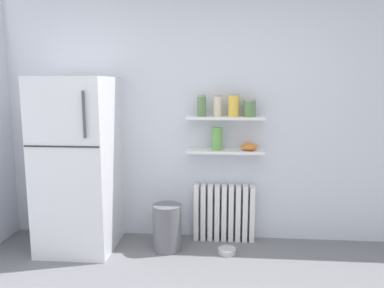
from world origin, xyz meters
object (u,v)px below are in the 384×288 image
(storage_jar_1, at_px, (218,106))
(vase, at_px, (217,139))
(storage_jar_0, at_px, (202,106))
(radiator, at_px, (224,213))
(storage_jar_2, at_px, (234,105))
(trash_bin, at_px, (167,227))
(refrigerator, at_px, (78,164))
(shelf_bowl, at_px, (249,147))
(pet_food_bowl, at_px, (227,251))
(storage_jar_3, at_px, (250,108))

(storage_jar_1, xyz_separation_m, vase, (-0.00, 0.00, -0.32))
(storage_jar_0, height_order, vase, storage_jar_0)
(storage_jar_1, bearing_deg, radiator, 21.19)
(storage_jar_2, relative_size, trash_bin, 0.49)
(refrigerator, distance_m, storage_jar_1, 1.46)
(radiator, relative_size, shelf_bowl, 3.72)
(refrigerator, distance_m, storage_jar_2, 1.60)
(shelf_bowl, bearing_deg, refrigerator, -171.73)
(storage_jar_0, xyz_separation_m, pet_food_bowl, (0.26, -0.29, -1.36))
(storage_jar_1, distance_m, vase, 0.32)
(trash_bin, bearing_deg, radiator, 27.34)
(storage_jar_3, distance_m, shelf_bowl, 0.38)
(vase, height_order, trash_bin, vase)
(shelf_bowl, bearing_deg, storage_jar_0, 180.00)
(shelf_bowl, distance_m, trash_bin, 1.12)
(storage_jar_3, bearing_deg, vase, 180.00)
(vase, bearing_deg, trash_bin, -151.58)
(storage_jar_3, bearing_deg, radiator, 172.64)
(pet_food_bowl, bearing_deg, storage_jar_3, 55.59)
(pet_food_bowl, bearing_deg, storage_jar_2, 81.05)
(radiator, xyz_separation_m, storage_jar_3, (0.23, -0.03, 1.07))
(vase, relative_size, pet_food_bowl, 1.31)
(vase, bearing_deg, storage_jar_2, 0.00)
(storage_jar_3, xyz_separation_m, vase, (-0.31, 0.00, -0.30))
(storage_jar_3, height_order, pet_food_bowl, storage_jar_3)
(refrigerator, height_order, storage_jar_3, refrigerator)
(storage_jar_0, bearing_deg, vase, 0.00)
(storage_jar_1, distance_m, pet_food_bowl, 1.39)
(storage_jar_0, xyz_separation_m, storage_jar_2, (0.31, 0.00, 0.01))
(storage_jar_2, relative_size, pet_food_bowl, 1.30)
(shelf_bowl, bearing_deg, pet_food_bowl, -125.07)
(trash_bin, bearing_deg, storage_jar_0, 38.79)
(storage_jar_2, bearing_deg, vase, -180.00)
(storage_jar_2, distance_m, shelf_bowl, 0.43)
(shelf_bowl, xyz_separation_m, pet_food_bowl, (-0.21, -0.29, -0.96))
(refrigerator, xyz_separation_m, trash_bin, (0.86, -0.01, -0.61))
(shelf_bowl, height_order, pet_food_bowl, shelf_bowl)
(storage_jar_2, xyz_separation_m, vase, (-0.16, -0.00, -0.33))
(storage_jar_0, relative_size, storage_jar_2, 0.95)
(shelf_bowl, bearing_deg, storage_jar_3, 180.00)
(storage_jar_3, xyz_separation_m, trash_bin, (-0.78, -0.25, -1.14))
(storage_jar_0, height_order, storage_jar_1, storage_jar_1)
(shelf_bowl, bearing_deg, storage_jar_2, 180.00)
(refrigerator, bearing_deg, trash_bin, -0.88)
(refrigerator, xyz_separation_m, vase, (1.33, 0.24, 0.23))
(storage_jar_1, relative_size, trash_bin, 0.47)
(storage_jar_0, height_order, pet_food_bowl, storage_jar_0)
(refrigerator, relative_size, storage_jar_0, 7.87)
(refrigerator, relative_size, trash_bin, 3.69)
(storage_jar_1, relative_size, shelf_bowl, 1.28)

